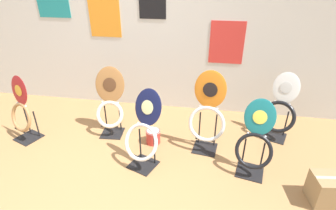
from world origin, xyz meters
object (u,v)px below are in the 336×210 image
object	(u,v)px
toilet_seat_display_woodgrain	(110,105)
paint_can	(153,136)
toilet_seat_display_crimson_swirl	(22,113)
toilet_seat_display_white_plain	(280,111)
toilet_seat_display_navy_moon	(143,134)
storage_box	(334,190)
toilet_seat_display_teal_sax	(255,142)
toilet_seat_display_orange_sun	(208,114)

from	to	relation	value
toilet_seat_display_woodgrain	paint_can	distance (m)	0.69
toilet_seat_display_crimson_swirl	toilet_seat_display_white_plain	bearing A→B (deg)	10.49
toilet_seat_display_white_plain	toilet_seat_display_navy_moon	bearing A→B (deg)	-152.21
paint_can	toilet_seat_display_crimson_swirl	bearing A→B (deg)	-173.69
toilet_seat_display_woodgrain	paint_can	xyz separation A→B (m)	(0.59, -0.14, -0.33)
toilet_seat_display_navy_moon	storage_box	world-z (taller)	toilet_seat_display_navy_moon
toilet_seat_display_navy_moon	toilet_seat_display_teal_sax	bearing A→B (deg)	4.04
toilet_seat_display_teal_sax	paint_can	world-z (taller)	toilet_seat_display_teal_sax
toilet_seat_display_crimson_swirl	toilet_seat_display_orange_sun	xyz separation A→B (m)	(2.29, 0.17, 0.11)
toilet_seat_display_white_plain	storage_box	xyz separation A→B (m)	(0.32, -1.05, -0.23)
toilet_seat_display_orange_sun	toilet_seat_display_teal_sax	world-z (taller)	toilet_seat_display_orange_sun
toilet_seat_display_navy_moon	toilet_seat_display_crimson_swirl	bearing A→B (deg)	171.83
toilet_seat_display_white_plain	paint_can	distance (m)	1.63
toilet_seat_display_orange_sun	toilet_seat_display_navy_moon	xyz separation A→B (m)	(-0.67, -0.40, -0.07)
toilet_seat_display_white_plain	toilet_seat_display_crimson_swirl	bearing A→B (deg)	-169.51
toilet_seat_display_teal_sax	paint_can	bearing A→B (deg)	164.17
toilet_seat_display_woodgrain	toilet_seat_display_white_plain	bearing A→B (deg)	7.19
toilet_seat_display_teal_sax	toilet_seat_display_navy_moon	xyz separation A→B (m)	(-1.17, -0.08, 0.03)
storage_box	toilet_seat_display_woodgrain	bearing A→B (deg)	162.44
storage_box	paint_can	bearing A→B (deg)	161.13
toilet_seat_display_orange_sun	paint_can	bearing A→B (deg)	178.95
toilet_seat_display_woodgrain	storage_box	xyz separation A→B (m)	(2.47, -0.78, -0.27)
toilet_seat_display_orange_sun	toilet_seat_display_woodgrain	bearing A→B (deg)	173.09
toilet_seat_display_crimson_swirl	toilet_seat_display_navy_moon	world-z (taller)	toilet_seat_display_navy_moon
toilet_seat_display_teal_sax	toilet_seat_display_white_plain	xyz separation A→B (m)	(0.39, 0.74, -0.01)
toilet_seat_display_white_plain	paint_can	bearing A→B (deg)	-165.23
toilet_seat_display_navy_moon	paint_can	distance (m)	0.52
toilet_seat_display_orange_sun	toilet_seat_display_navy_moon	bearing A→B (deg)	-148.91
toilet_seat_display_crimson_swirl	toilet_seat_display_white_plain	size ratio (longest dim) A/B	1.01
toilet_seat_display_crimson_swirl	toilet_seat_display_teal_sax	size ratio (longest dim) A/B	1.04
storage_box	toilet_seat_display_crimson_swirl	bearing A→B (deg)	172.50
toilet_seat_display_teal_sax	toilet_seat_display_woodgrain	bearing A→B (deg)	165.02
toilet_seat_display_crimson_swirl	storage_box	distance (m)	3.55
toilet_seat_display_crimson_swirl	toilet_seat_display_navy_moon	xyz separation A→B (m)	(1.63, -0.23, 0.04)
storage_box	toilet_seat_display_white_plain	bearing A→B (deg)	107.12
toilet_seat_display_teal_sax	toilet_seat_display_navy_moon	distance (m)	1.18
toilet_seat_display_navy_moon	toilet_seat_display_white_plain	bearing A→B (deg)	27.79
toilet_seat_display_orange_sun	storage_box	distance (m)	1.42
toilet_seat_display_orange_sun	paint_can	distance (m)	0.76
toilet_seat_display_white_plain	storage_box	world-z (taller)	toilet_seat_display_white_plain
toilet_seat_display_woodgrain	toilet_seat_display_teal_sax	size ratio (longest dim) A/B	1.08
toilet_seat_display_navy_moon	paint_can	bearing A→B (deg)	89.00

